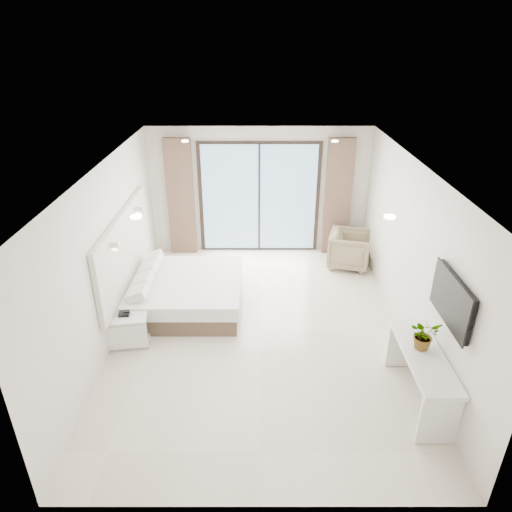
{
  "coord_description": "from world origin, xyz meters",
  "views": [
    {
      "loc": [
        -0.07,
        -6.16,
        4.38
      ],
      "look_at": [
        -0.07,
        0.4,
        1.15
      ],
      "focal_mm": 32.0,
      "sensor_mm": 36.0,
      "label": 1
    }
  ],
  "objects_px": {
    "nightstand": "(130,329)",
    "console_desk": "(422,367)",
    "bed": "(184,292)",
    "armchair": "(350,248)"
  },
  "relations": [
    {
      "from": "bed",
      "to": "armchair",
      "type": "distance_m",
      "value": 3.55
    },
    {
      "from": "armchair",
      "to": "bed",
      "type": "bearing_deg",
      "value": 131.56
    },
    {
      "from": "nightstand",
      "to": "console_desk",
      "type": "height_order",
      "value": "console_desk"
    },
    {
      "from": "console_desk",
      "to": "armchair",
      "type": "relative_size",
      "value": 1.89
    },
    {
      "from": "console_desk",
      "to": "armchair",
      "type": "bearing_deg",
      "value": 92.81
    },
    {
      "from": "bed",
      "to": "console_desk",
      "type": "bearing_deg",
      "value": -34.19
    },
    {
      "from": "nightstand",
      "to": "armchair",
      "type": "distance_m",
      "value": 4.68
    },
    {
      "from": "bed",
      "to": "console_desk",
      "type": "xyz_separation_m",
      "value": [
        3.37,
        -2.29,
        0.27
      ]
    },
    {
      "from": "console_desk",
      "to": "nightstand",
      "type": "bearing_deg",
      "value": 162.99
    },
    {
      "from": "bed",
      "to": "armchair",
      "type": "height_order",
      "value": "armchair"
    }
  ]
}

